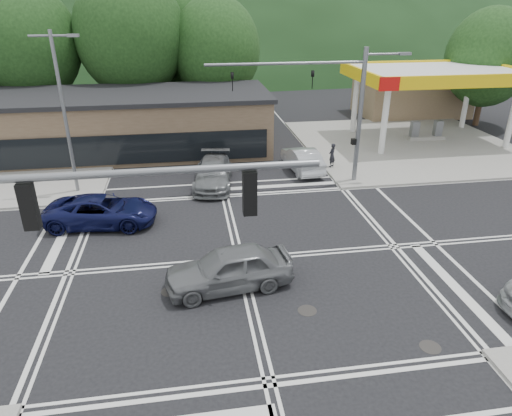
{
  "coord_description": "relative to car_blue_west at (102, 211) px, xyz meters",
  "views": [
    {
      "loc": [
        -1.97,
        -17.16,
        10.4
      ],
      "look_at": [
        1.07,
        2.21,
        1.4
      ],
      "focal_mm": 32.0,
      "sensor_mm": 36.0,
      "label": 1
    }
  ],
  "objects": [
    {
      "name": "ground",
      "position": [
        6.42,
        -4.45,
        -0.75
      ],
      "size": [
        120.0,
        120.0,
        0.0
      ],
      "primitive_type": "plane",
      "color": "black",
      "rests_on": "ground"
    },
    {
      "name": "sidewalk_ne",
      "position": [
        21.42,
        10.55,
        -0.68
      ],
      "size": [
        16.0,
        16.0,
        0.15
      ],
      "primitive_type": "cube",
      "color": "gray",
      "rests_on": "ground"
    },
    {
      "name": "gas_station_canopy",
      "position": [
        23.4,
        11.54,
        4.29
      ],
      "size": [
        12.32,
        8.34,
        5.75
      ],
      "color": "silver",
      "rests_on": "ground"
    },
    {
      "name": "convenience_store",
      "position": [
        26.42,
        20.55,
        1.15
      ],
      "size": [
        10.0,
        6.0,
        3.8
      ],
      "primitive_type": "cube",
      "color": "#846B4F",
      "rests_on": "ground"
    },
    {
      "name": "commercial_row",
      "position": [
        -1.58,
        12.55,
        1.25
      ],
      "size": [
        24.0,
        8.0,
        4.0
      ],
      "primitive_type": "cube",
      "color": "brown",
      "rests_on": "ground"
    },
    {
      "name": "hill_north",
      "position": [
        6.42,
        85.55,
        -0.75
      ],
      "size": [
        252.0,
        126.0,
        140.0
      ],
      "primitive_type": "ellipsoid",
      "color": "black",
      "rests_on": "ground"
    },
    {
      "name": "tree_n_a",
      "position": [
        -7.58,
        19.55,
        6.39
      ],
      "size": [
        8.0,
        8.0,
        11.75
      ],
      "color": "#382619",
      "rests_on": "ground"
    },
    {
      "name": "tree_n_b",
      "position": [
        0.42,
        19.55,
        7.04
      ],
      "size": [
        9.0,
        9.0,
        12.98
      ],
      "color": "#382619",
      "rests_on": "ground"
    },
    {
      "name": "tree_n_c",
      "position": [
        7.42,
        19.55,
        5.74
      ],
      "size": [
        7.6,
        7.6,
        10.87
      ],
      "color": "#382619",
      "rests_on": "ground"
    },
    {
      "name": "tree_n_e",
      "position": [
        4.42,
        23.55,
        6.39
      ],
      "size": [
        8.4,
        8.4,
        11.98
      ],
      "color": "#382619",
      "rests_on": "ground"
    },
    {
      "name": "tree_ne",
      "position": [
        30.42,
        15.55,
        5.09
      ],
      "size": [
        7.2,
        7.2,
        9.99
      ],
      "color": "#382619",
      "rests_on": "ground"
    },
    {
      "name": "streetlight_nw",
      "position": [
        -2.02,
        4.55,
        4.3
      ],
      "size": [
        2.5,
        0.25,
        9.0
      ],
      "color": "slate",
      "rests_on": "ground"
    },
    {
      "name": "signal_mast_ne",
      "position": [
        13.36,
        3.75,
        4.32
      ],
      "size": [
        11.65,
        0.3,
        8.0
      ],
      "color": "slate",
      "rests_on": "ground"
    },
    {
      "name": "car_blue_west",
      "position": [
        0.0,
        0.0,
        0.0
      ],
      "size": [
        5.67,
        3.07,
        1.51
      ],
      "primitive_type": "imported",
      "rotation": [
        0.0,
        0.0,
        1.46
      ],
      "color": "#0D1039",
      "rests_on": "ground"
    },
    {
      "name": "car_grey_center",
      "position": [
        5.75,
        -6.47,
        0.1
      ],
      "size": [
        5.22,
        2.67,
        1.7
      ],
      "primitive_type": "imported",
      "rotation": [
        0.0,
        0.0,
        -1.43
      ],
      "color": "slate",
      "rests_on": "ground"
    },
    {
      "name": "car_queue_a",
      "position": [
        11.92,
        6.32,
        0.02
      ],
      "size": [
        2.02,
        4.79,
        1.54
      ],
      "primitive_type": "imported",
      "rotation": [
        0.0,
        0.0,
        3.23
      ],
      "color": "#AEB2B6",
      "rests_on": "ground"
    },
    {
      "name": "car_queue_b",
      "position": [
        8.09,
        15.1,
        0.01
      ],
      "size": [
        2.31,
        4.67,
        1.53
      ],
      "primitive_type": "imported",
      "rotation": [
        0.0,
        0.0,
        3.26
      ],
      "color": "silver",
      "rests_on": "ground"
    },
    {
      "name": "car_northbound",
      "position": [
        5.92,
        4.55,
        0.03
      ],
      "size": [
        2.92,
        5.65,
        1.57
      ],
      "primitive_type": "imported",
      "rotation": [
        0.0,
        0.0,
        -0.14
      ],
      "color": "slate",
      "rests_on": "ground"
    },
    {
      "name": "pedestrian",
      "position": [
        13.94,
        6.26,
        0.2
      ],
      "size": [
        0.69,
        0.68,
        1.6
      ],
      "primitive_type": "imported",
      "rotation": [
        0.0,
        0.0,
        3.88
      ],
      "color": "black",
      "rests_on": "sidewalk_ne"
    }
  ]
}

